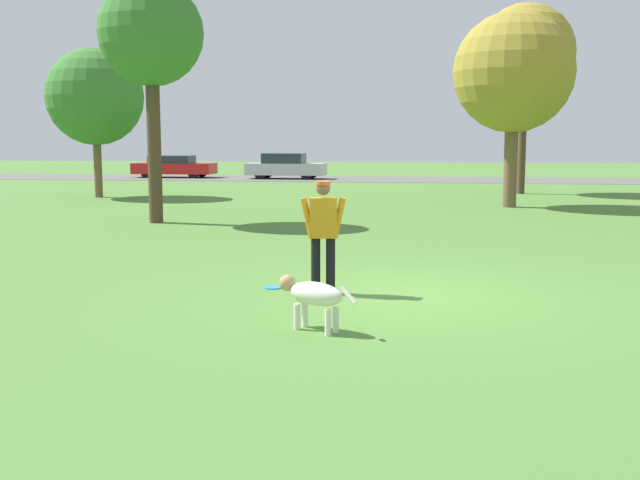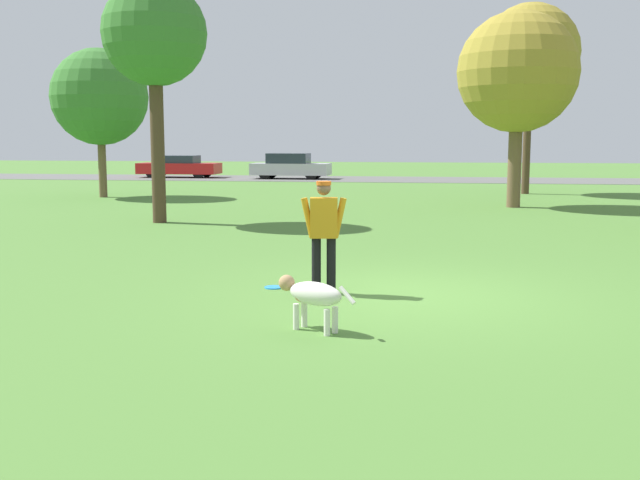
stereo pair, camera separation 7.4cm
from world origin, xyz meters
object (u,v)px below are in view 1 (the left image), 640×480
(parked_car_silver, at_px, (286,166))
(frisbee, at_px, (273,287))
(tree_near_left, at_px, (151,36))
(tree_far_right, at_px, (525,54))
(tree_far_left, at_px, (95,97))
(dog, at_px, (313,295))
(person, at_px, (323,228))
(parked_car_red, at_px, (174,166))
(tree_mid_center, at_px, (514,73))

(parked_car_silver, bearing_deg, frisbee, -77.70)
(parked_car_silver, bearing_deg, tree_near_left, -86.33)
(tree_far_right, bearing_deg, tree_far_left, -165.48)
(tree_near_left, distance_m, tree_far_right, 16.03)
(dog, relative_size, tree_near_left, 0.16)
(tree_near_left, height_order, tree_far_left, tree_near_left)
(frisbee, bearing_deg, tree_far_right, 73.51)
(tree_far_right, bearing_deg, parked_car_silver, 139.82)
(person, xyz_separation_m, tree_far_right, (5.14, 20.24, 4.52))
(person, height_order, frisbee, person)
(parked_car_red, bearing_deg, tree_near_left, -71.92)
(tree_near_left, xyz_separation_m, parked_car_silver, (-0.63, 21.49, -4.05))
(frisbee, relative_size, tree_far_right, 0.04)
(dog, bearing_deg, tree_far_right, -72.65)
(dog, height_order, frisbee, dog)
(tree_mid_center, relative_size, parked_car_silver, 1.43)
(person, height_order, parked_car_silver, person)
(tree_mid_center, relative_size, parked_car_red, 1.36)
(dog, bearing_deg, frisbee, -38.01)
(person, relative_size, tree_mid_center, 0.26)
(dog, relative_size, frisbee, 3.76)
(tree_far_right, bearing_deg, tree_near_left, -131.72)
(parked_car_silver, bearing_deg, tree_mid_center, -54.83)
(person, xyz_separation_m, frisbee, (-0.78, 0.25, -0.91))
(tree_far_left, bearing_deg, parked_car_red, 97.91)
(person, bearing_deg, parked_car_red, 104.14)
(parked_car_red, bearing_deg, dog, -68.25)
(tree_far_left, bearing_deg, parked_car_silver, 71.67)
(person, relative_size, tree_far_right, 0.22)
(person, xyz_separation_m, dog, (0.17, -2.07, -0.51))
(dog, xyz_separation_m, parked_car_silver, (-6.31, 31.84, 0.27))
(parked_car_silver, bearing_deg, tree_far_left, -106.34)
(dog, bearing_deg, person, -55.54)
(person, distance_m, frisbee, 1.23)
(tree_mid_center, distance_m, tree_far_right, 6.30)
(dog, relative_size, parked_car_silver, 0.23)
(tree_mid_center, distance_m, parked_car_silver, 18.98)
(tree_mid_center, height_order, tree_far_left, tree_mid_center)
(tree_far_right, bearing_deg, parked_car_red, 150.53)
(frisbee, height_order, tree_mid_center, tree_mid_center)
(person, xyz_separation_m, tree_far_left, (-10.66, 16.14, 2.76))
(frisbee, height_order, parked_car_red, parked_car_red)
(tree_mid_center, bearing_deg, tree_far_right, 79.93)
(parked_car_red, bearing_deg, tree_far_left, -81.92)
(dog, height_order, parked_car_silver, parked_car_silver)
(person, height_order, tree_far_right, tree_far_right)
(tree_far_right, xyz_separation_m, parked_car_red, (-17.76, 10.04, -4.82))
(tree_mid_center, xyz_separation_m, tree_far_left, (-14.72, 1.99, -0.52))
(tree_near_left, bearing_deg, tree_far_right, 48.28)
(parked_car_silver, bearing_deg, parked_car_red, 177.53)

